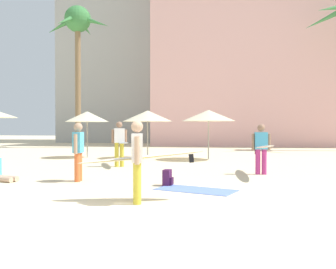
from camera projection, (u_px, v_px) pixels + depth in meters
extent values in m
plane|color=beige|center=(108.00, 217.00, 6.28)|extent=(120.00, 120.00, 0.00)
cube|color=beige|center=(278.00, 39.00, 32.62)|extent=(21.17, 8.33, 18.54)
cube|color=#A8A8A3|center=(134.00, 22.00, 41.20)|extent=(13.77, 10.02, 26.39)
cone|color=#428447|center=(325.00, 19.00, 25.85)|extent=(2.77, 2.02, 1.32)
cone|color=#428447|center=(335.00, 8.00, 23.66)|extent=(2.73, 2.12, 1.21)
cylinder|color=brown|center=(78.00, 84.00, 28.18)|extent=(0.42, 0.42, 9.73)
sphere|color=#387A3D|center=(78.00, 19.00, 28.09)|extent=(1.98, 1.98, 1.98)
cone|color=#387A3D|center=(96.00, 22.00, 27.59)|extent=(2.30, 0.79, 1.17)
cone|color=#387A3D|center=(86.00, 28.00, 29.65)|extent=(0.45, 2.28, 0.98)
cone|color=#387A3D|center=(60.00, 26.00, 28.49)|extent=(2.26, 0.64, 1.31)
cone|color=#387A3D|center=(66.00, 20.00, 26.69)|extent=(0.81, 2.24, 1.40)
cylinder|color=gray|center=(208.00, 135.00, 17.60)|extent=(0.06, 0.06, 2.36)
cone|color=beige|center=(208.00, 115.00, 17.58)|extent=(2.52, 2.52, 0.53)
cylinder|color=gray|center=(148.00, 134.00, 18.36)|extent=(0.06, 0.06, 2.36)
cone|color=beige|center=(148.00, 116.00, 18.34)|extent=(2.45, 2.45, 0.54)
cylinder|color=gray|center=(87.00, 134.00, 18.83)|extent=(0.06, 0.06, 2.34)
cone|color=beige|center=(87.00, 117.00, 18.81)|extent=(2.20, 2.20, 0.53)
cube|color=#6684E0|center=(196.00, 190.00, 9.02)|extent=(2.10, 1.49, 0.01)
cube|color=#451941|center=(167.00, 178.00, 9.71)|extent=(0.21, 0.32, 0.42)
cube|color=#371434|center=(172.00, 181.00, 9.68)|extent=(0.08, 0.22, 0.18)
cylinder|color=gold|center=(122.00, 155.00, 14.44)|extent=(0.21, 0.21, 0.93)
cylinder|color=gold|center=(117.00, 155.00, 14.39)|extent=(0.21, 0.21, 0.93)
cube|color=white|center=(119.00, 135.00, 14.40)|extent=(0.45, 0.36, 0.56)
sphere|color=#936B51|center=(119.00, 125.00, 14.39)|extent=(0.32, 0.32, 0.24)
cylinder|color=#936B51|center=(126.00, 136.00, 14.46)|extent=(0.13, 0.13, 0.53)
cylinder|color=#936B51|center=(113.00, 136.00, 14.34)|extent=(0.13, 0.13, 0.53)
ellipsoid|color=#B2B2B7|center=(121.00, 143.00, 14.70)|extent=(1.43, 2.54, 0.21)
ellipsoid|color=blue|center=(121.00, 143.00, 14.70)|extent=(1.45, 2.56, 0.18)
cube|color=black|center=(118.00, 146.00, 15.73)|extent=(0.06, 0.11, 0.19)
cylinder|color=#D1A889|center=(7.00, 178.00, 10.57)|extent=(0.84, 0.39, 0.16)
cylinder|color=#D1A889|center=(1.00, 179.00, 10.39)|extent=(0.84, 0.39, 0.16)
cylinder|color=gold|center=(137.00, 183.00, 7.34)|extent=(0.19, 0.19, 0.82)
cylinder|color=gold|center=(137.00, 182.00, 7.54)|extent=(0.19, 0.19, 0.82)
cube|color=white|center=(137.00, 148.00, 7.43)|extent=(0.31, 0.44, 0.57)
sphere|color=tan|center=(137.00, 127.00, 7.42)|extent=(0.29, 0.29, 0.24)
cylinder|color=tan|center=(137.00, 150.00, 7.18)|extent=(0.12, 0.12, 0.54)
cylinder|color=tan|center=(137.00, 149.00, 7.68)|extent=(0.12, 0.12, 0.54)
ellipsoid|color=beige|center=(141.00, 157.00, 7.73)|extent=(2.64, 0.90, 0.32)
ellipsoid|color=olive|center=(141.00, 157.00, 7.73)|extent=(2.65, 0.92, 0.28)
cube|color=black|center=(191.00, 158.00, 7.78)|extent=(0.12, 0.04, 0.19)
cylinder|color=#B7337F|center=(264.00, 162.00, 12.04)|extent=(0.17, 0.17, 0.82)
cylinder|color=#B7337F|center=(258.00, 162.00, 12.06)|extent=(0.17, 0.17, 0.82)
cube|color=#4CB2DB|center=(261.00, 141.00, 12.04)|extent=(0.41, 0.24, 0.55)
sphere|color=#936B51|center=(261.00, 128.00, 12.03)|extent=(0.25, 0.25, 0.24)
cylinder|color=#936B51|center=(269.00, 142.00, 12.01)|extent=(0.11, 0.11, 0.52)
cylinder|color=#936B51|center=(253.00, 142.00, 12.06)|extent=(0.11, 0.11, 0.52)
ellipsoid|color=beige|center=(262.00, 147.00, 11.74)|extent=(0.67, 3.11, 0.31)
ellipsoid|color=#3789D4|center=(262.00, 147.00, 11.74)|extent=(0.70, 3.12, 0.29)
cube|color=black|center=(255.00, 152.00, 12.97)|extent=(0.03, 0.12, 0.19)
cylinder|color=orange|center=(77.00, 167.00, 10.39)|extent=(0.18, 0.18, 0.81)
cylinder|color=orange|center=(79.00, 167.00, 10.59)|extent=(0.18, 0.18, 0.81)
cube|color=#4CB2DB|center=(78.00, 142.00, 10.48)|extent=(0.26, 0.42, 0.58)
sphere|color=tan|center=(78.00, 127.00, 10.47)|extent=(0.26, 0.26, 0.24)
cylinder|color=tan|center=(76.00, 144.00, 10.23)|extent=(0.11, 0.11, 0.55)
cylinder|color=tan|center=(81.00, 143.00, 10.73)|extent=(0.11, 0.11, 0.55)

